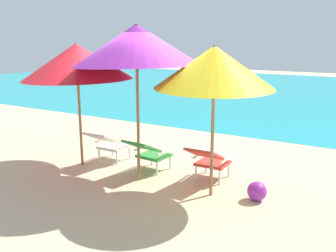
% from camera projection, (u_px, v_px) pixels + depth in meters
% --- Properties ---
extents(ground_plane, '(40.00, 40.00, 0.00)m').
position_uv_depth(ground_plane, '(235.00, 127.00, 10.48)').
color(ground_plane, '#CCB78E').
extents(ocean_band, '(40.00, 18.00, 0.01)m').
position_uv_depth(ocean_band, '(298.00, 93.00, 17.21)').
color(ocean_band, teal).
rests_on(ocean_band, ground_plane).
extents(lounge_chair_left, '(0.56, 0.88, 0.68)m').
position_uv_depth(lounge_chair_left, '(109.00, 143.00, 7.33)').
color(lounge_chair_left, silver).
rests_on(lounge_chair_left, ground_plane).
extents(lounge_chair_center, '(0.59, 0.91, 0.68)m').
position_uv_depth(lounge_chair_center, '(148.00, 151.00, 6.77)').
color(lounge_chair_center, '#338E3D').
rests_on(lounge_chair_center, ground_plane).
extents(lounge_chair_right, '(0.56, 0.88, 0.68)m').
position_uv_depth(lounge_chair_right, '(209.00, 159.00, 6.34)').
color(lounge_chair_right, red).
rests_on(lounge_chair_right, ground_plane).
extents(beach_umbrella_left, '(2.60, 2.60, 2.34)m').
position_uv_depth(beach_umbrella_left, '(77.00, 62.00, 6.84)').
color(beach_umbrella_left, olive).
rests_on(beach_umbrella_left, ground_plane).
extents(beach_umbrella_center, '(2.82, 2.81, 2.67)m').
position_uv_depth(beach_umbrella_center, '(137.00, 45.00, 5.98)').
color(beach_umbrella_center, olive).
rests_on(beach_umbrella_center, ground_plane).
extents(beach_umbrella_right, '(2.45, 2.45, 2.33)m').
position_uv_depth(beach_umbrella_right, '(214.00, 67.00, 5.42)').
color(beach_umbrella_right, olive).
rests_on(beach_umbrella_right, ground_plane).
extents(beach_ball, '(0.30, 0.30, 0.30)m').
position_uv_depth(beach_ball, '(257.00, 191.00, 5.63)').
color(beach_ball, purple).
rests_on(beach_ball, ground_plane).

